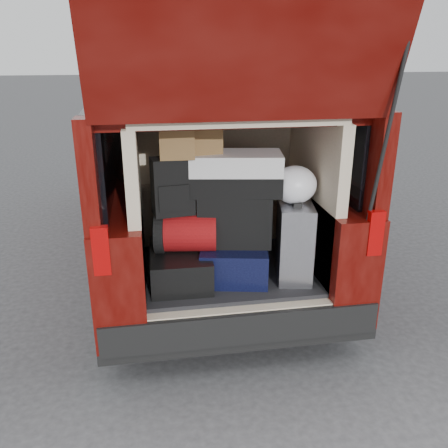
{
  "coord_description": "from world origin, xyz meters",
  "views": [
    {
      "loc": [
        -0.57,
        -2.97,
        2.14
      ],
      "look_at": [
        -0.04,
        0.2,
        0.94
      ],
      "focal_mm": 38.0,
      "sensor_mm": 36.0,
      "label": 1
    }
  ],
  "objects_px": {
    "twotone_duffel": "(235,173)",
    "navy_hardshell": "(234,258)",
    "black_hardshell": "(180,266)",
    "red_duffel": "(186,232)",
    "backpack": "(173,186)",
    "silver_roller": "(294,242)",
    "black_soft_case": "(234,218)"
  },
  "relations": [
    {
      "from": "black_hardshell",
      "to": "backpack",
      "type": "relative_size",
      "value": 1.48
    },
    {
      "from": "navy_hardshell",
      "to": "silver_roller",
      "type": "bearing_deg",
      "value": -6.29
    },
    {
      "from": "red_duffel",
      "to": "backpack",
      "type": "relative_size",
      "value": 1.08
    },
    {
      "from": "silver_roller",
      "to": "red_duffel",
      "type": "relative_size",
      "value": 1.32
    },
    {
      "from": "red_duffel",
      "to": "twotone_duffel",
      "type": "distance_m",
      "value": 0.54
    },
    {
      "from": "black_hardshell",
      "to": "backpack",
      "type": "height_order",
      "value": "backpack"
    },
    {
      "from": "black_hardshell",
      "to": "silver_roller",
      "type": "height_order",
      "value": "silver_roller"
    },
    {
      "from": "navy_hardshell",
      "to": "silver_roller",
      "type": "relative_size",
      "value": 1.03
    },
    {
      "from": "navy_hardshell",
      "to": "black_hardshell",
      "type": "bearing_deg",
      "value": -161.77
    },
    {
      "from": "black_hardshell",
      "to": "red_duffel",
      "type": "xyz_separation_m",
      "value": [
        0.05,
        0.01,
        0.26
      ]
    },
    {
      "from": "backpack",
      "to": "silver_roller",
      "type": "bearing_deg",
      "value": -14.93
    },
    {
      "from": "navy_hardshell",
      "to": "silver_roller",
      "type": "xyz_separation_m",
      "value": [
        0.41,
        -0.13,
        0.15
      ]
    },
    {
      "from": "black_hardshell",
      "to": "black_soft_case",
      "type": "xyz_separation_m",
      "value": [
        0.4,
        0.05,
        0.32
      ]
    },
    {
      "from": "black_hardshell",
      "to": "red_duffel",
      "type": "distance_m",
      "value": 0.26
    },
    {
      "from": "silver_roller",
      "to": "twotone_duffel",
      "type": "distance_m",
      "value": 0.65
    },
    {
      "from": "black_hardshell",
      "to": "twotone_duffel",
      "type": "xyz_separation_m",
      "value": [
        0.41,
        0.06,
        0.65
      ]
    },
    {
      "from": "navy_hardshell",
      "to": "red_duffel",
      "type": "relative_size",
      "value": 1.36
    },
    {
      "from": "silver_roller",
      "to": "twotone_duffel",
      "type": "bearing_deg",
      "value": 171.79
    },
    {
      "from": "black_hardshell",
      "to": "twotone_duffel",
      "type": "bearing_deg",
      "value": 8.84
    },
    {
      "from": "navy_hardshell",
      "to": "twotone_duffel",
      "type": "xyz_separation_m",
      "value": [
        0.0,
        0.01,
        0.64
      ]
    },
    {
      "from": "navy_hardshell",
      "to": "red_duffel",
      "type": "bearing_deg",
      "value": -162.42
    },
    {
      "from": "red_duffel",
      "to": "black_hardshell",
      "type": "bearing_deg",
      "value": -160.06
    },
    {
      "from": "backpack",
      "to": "twotone_duffel",
      "type": "xyz_separation_m",
      "value": [
        0.44,
        0.04,
        0.06
      ]
    },
    {
      "from": "silver_roller",
      "to": "black_hardshell",
      "type": "bearing_deg",
      "value": -175.13
    },
    {
      "from": "red_duffel",
      "to": "black_soft_case",
      "type": "xyz_separation_m",
      "value": [
        0.36,
        0.04,
        0.07
      ]
    },
    {
      "from": "black_hardshell",
      "to": "backpack",
      "type": "xyz_separation_m",
      "value": [
        -0.03,
        0.01,
        0.59
      ]
    },
    {
      "from": "silver_roller",
      "to": "backpack",
      "type": "bearing_deg",
      "value": -175.77
    },
    {
      "from": "navy_hardshell",
      "to": "black_soft_case",
      "type": "height_order",
      "value": "black_soft_case"
    },
    {
      "from": "black_soft_case",
      "to": "silver_roller",
      "type": "bearing_deg",
      "value": -7.42
    },
    {
      "from": "twotone_duffel",
      "to": "navy_hardshell",
      "type": "bearing_deg",
      "value": -96.32
    },
    {
      "from": "navy_hardshell",
      "to": "silver_roller",
      "type": "height_order",
      "value": "silver_roller"
    },
    {
      "from": "navy_hardshell",
      "to": "backpack",
      "type": "bearing_deg",
      "value": -163.91
    }
  ]
}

